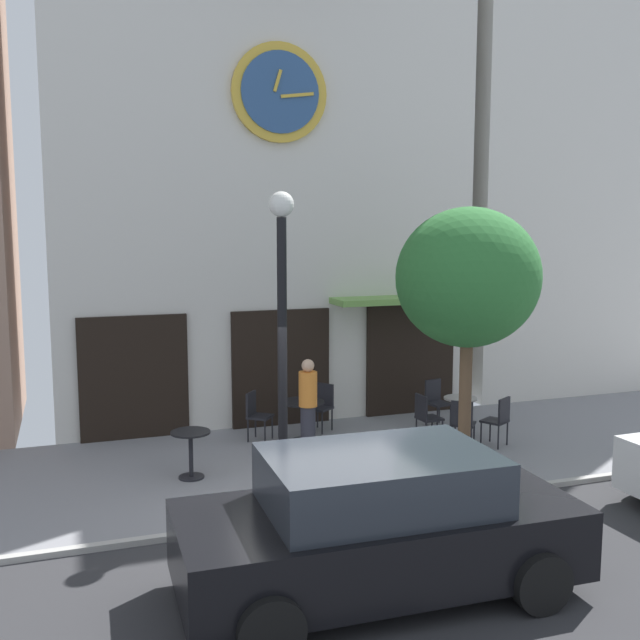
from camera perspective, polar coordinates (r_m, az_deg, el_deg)
ground_plane at (r=9.66m, az=2.39°, el=-16.78°), size 24.22×10.85×0.13m
clock_building at (r=15.56m, az=-4.59°, el=15.98°), size 8.47×3.88×12.11m
neighbor_building_right at (r=19.95m, az=17.66°, el=14.02°), size 6.50×4.66×12.69m
street_lamp at (r=10.47m, az=-2.97°, el=-1.91°), size 0.36×0.36×4.41m
street_tree at (r=11.53m, az=11.54°, el=3.20°), size 2.30×2.07×4.23m
cafe_table_leftmost at (r=11.70m, az=-10.09°, el=-9.80°), size 0.62×0.62×0.75m
cafe_table_near_curb at (r=13.40m, az=-1.35°, el=-7.17°), size 0.79×0.79×0.75m
cafe_table_center_right at (r=13.97m, az=10.93°, el=-6.99°), size 0.62×0.62×0.74m
cafe_chair_near_lamp at (r=14.66m, az=9.07°, el=-6.11°), size 0.48×0.48×0.90m
cafe_chair_under_awning at (r=13.15m, az=11.11°, el=-7.74°), size 0.56×0.56×0.90m
cafe_chair_outer at (r=13.53m, az=-5.05°, el=-7.20°), size 0.56×0.56×0.90m
cafe_chair_right_end at (r=13.49m, az=13.84°, el=-7.43°), size 0.55×0.55×0.90m
cafe_chair_facing_street at (r=13.44m, az=8.28°, el=-7.34°), size 0.43×0.43×0.90m
cafe_chair_facing_wall at (r=14.12m, az=0.18°, el=-6.54°), size 0.56×0.56×0.90m
pedestrian_orange at (r=12.59m, az=-0.95°, el=-6.71°), size 0.42×0.42×1.67m
parked_car_black at (r=8.11m, az=4.63°, el=-15.68°), size 4.34×2.10×1.55m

